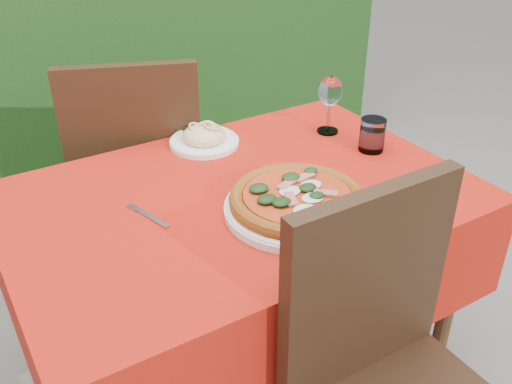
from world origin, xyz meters
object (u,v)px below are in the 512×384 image
pasta_plate (204,138)px  fork (152,218)px  wine_glass (330,93)px  chair_near (392,374)px  chair_far (138,169)px  water_glass (372,136)px  pizza_plate (297,202)px

pasta_plate → fork: bearing=-134.7°
wine_glass → chair_near: bearing=-117.6°
wine_glass → fork: bearing=-165.4°
chair_far → water_glass: (0.56, -0.59, 0.23)m
pizza_plate → water_glass: 0.45m
chair_near → water_glass: 0.77m
pasta_plate → chair_far: bearing=116.0°
chair_far → pizza_plate: 0.81m
pizza_plate → fork: bearing=152.8°
fork → wine_glass: bearing=-1.5°
pasta_plate → wine_glass: (0.40, -0.13, 0.11)m
wine_glass → fork: 0.74m
pizza_plate → wine_glass: (0.38, 0.36, 0.10)m
fork → water_glass: bearing=-15.7°
chair_far → water_glass: chair_far is taller
chair_near → pizza_plate: 0.47m
chair_far → wine_glass: bearing=163.9°
chair_near → chair_far: (-0.13, 1.18, 0.01)m
pizza_plate → pasta_plate: bearing=92.2°
pasta_plate → water_glass: size_ratio=2.14×
chair_near → fork: size_ratio=5.65×
chair_far → wine_glass: (0.53, -0.41, 0.32)m
chair_far → fork: (-0.18, -0.59, 0.18)m
water_glass → fork: water_glass is taller
pasta_plate → water_glass: water_glass is taller
chair_near → fork: 0.69m
chair_near → pasta_plate: bearing=89.7°
wine_glass → fork: size_ratio=1.12×
chair_near → fork: bearing=117.6°
chair_far → pizza_plate: size_ratio=2.63×
chair_near → wine_glass: bearing=62.7°
pizza_plate → fork: pizza_plate is taller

